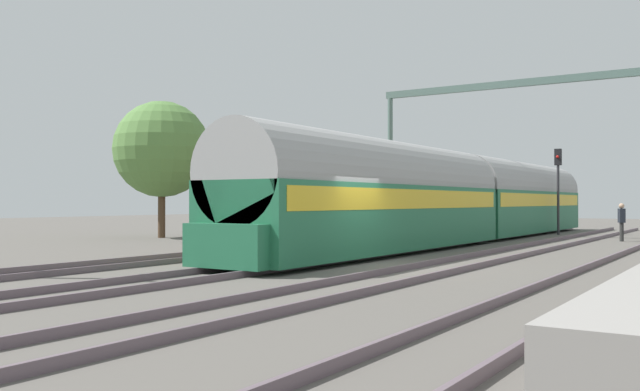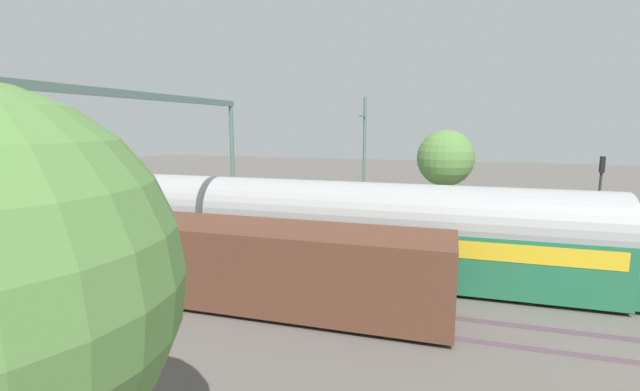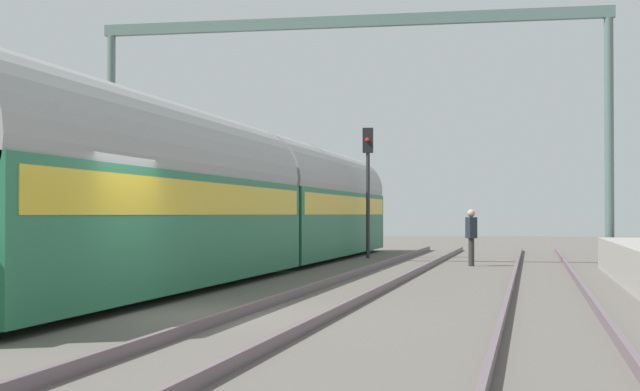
% 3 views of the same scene
% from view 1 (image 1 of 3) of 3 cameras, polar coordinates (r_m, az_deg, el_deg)
% --- Properties ---
extents(ground, '(120.00, 120.00, 0.00)m').
position_cam_1_polar(ground, '(19.36, 4.73, -5.86)').
color(ground, '#5B5650').
extents(track_far_west, '(1.52, 60.00, 0.16)m').
position_cam_1_polar(track_far_west, '(22.77, -8.73, -4.85)').
color(track_far_west, '#63535C').
rests_on(track_far_west, ground).
extents(track_west, '(1.52, 60.00, 0.16)m').
position_cam_1_polar(track_west, '(20.36, -0.25, -5.37)').
color(track_west, '#63535C').
rests_on(track_west, ground).
extents(track_east, '(1.52, 60.00, 0.16)m').
position_cam_1_polar(track_east, '(18.51, 10.21, -5.85)').
color(track_east, '#63535C').
rests_on(track_east, ground).
extents(track_far_east, '(1.52, 60.00, 0.16)m').
position_cam_1_polar(track_far_east, '(17.39, 22.51, -6.17)').
color(track_far_east, '#63535C').
rests_on(track_far_east, ground).
extents(passenger_train, '(2.93, 32.85, 3.82)m').
position_cam_1_polar(passenger_train, '(31.26, 12.02, -0.19)').
color(passenger_train, '#236B47').
rests_on(passenger_train, ground).
extents(freight_car, '(2.80, 13.00, 2.70)m').
position_cam_1_polar(freight_car, '(29.42, 1.99, -1.16)').
color(freight_car, '#563323').
rests_on(freight_car, ground).
extents(person_crossing, '(0.38, 0.46, 1.73)m').
position_cam_1_polar(person_crossing, '(33.78, 23.90, -1.78)').
color(person_crossing, '#313131').
rests_on(person_crossing, ground).
extents(railway_signal_far, '(0.36, 0.30, 4.69)m').
position_cam_1_polar(railway_signal_far, '(39.37, 19.28, 1.29)').
color(railway_signal_far, '#2D2D33').
rests_on(railway_signal_far, ground).
extents(catenary_gantry, '(16.35, 0.28, 7.86)m').
position_cam_1_polar(catenary_gantry, '(35.14, 17.65, 6.20)').
color(catenary_gantry, slate).
rests_on(catenary_gantry, ground).
extents(tree_west_background, '(4.80, 4.80, 6.83)m').
position_cam_1_polar(tree_west_background, '(35.00, -13.09, 3.78)').
color(tree_west_background, '#4C3826').
rests_on(tree_west_background, ground).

